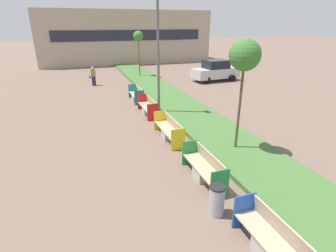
% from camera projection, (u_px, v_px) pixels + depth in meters
% --- Properties ---
extents(planter_grass_strip, '(2.80, 120.00, 0.18)m').
position_uv_depth(planter_grass_strip, '(200.00, 120.00, 13.96)').
color(planter_grass_strip, '#426B33').
rests_on(planter_grass_strip, ground).
extents(building_backdrop, '(21.42, 5.15, 6.44)m').
position_uv_depth(building_backdrop, '(126.00, 37.00, 33.93)').
color(building_backdrop, tan).
rests_on(building_backdrop, ground).
extents(bench_blue_frame, '(0.65, 2.02, 0.94)m').
position_uv_depth(bench_blue_frame, '(270.00, 241.00, 5.86)').
color(bench_blue_frame, '#ADA8A0').
rests_on(bench_blue_frame, ground).
extents(bench_green_frame, '(0.65, 2.22, 0.94)m').
position_uv_depth(bench_green_frame, '(204.00, 169.00, 8.76)').
color(bench_green_frame, '#ADA8A0').
rests_on(bench_green_frame, ground).
extents(bench_yellow_frame, '(0.65, 2.48, 0.94)m').
position_uv_depth(bench_yellow_frame, '(169.00, 131.00, 11.84)').
color(bench_yellow_frame, '#ADA8A0').
rests_on(bench_yellow_frame, ground).
extents(bench_red_frame, '(0.65, 2.28, 0.94)m').
position_uv_depth(bench_red_frame, '(148.00, 108.00, 15.03)').
color(bench_red_frame, '#ADA8A0').
rests_on(bench_red_frame, ground).
extents(bench_teal_frame, '(0.65, 2.01, 0.94)m').
position_uv_depth(bench_teal_frame, '(137.00, 96.00, 17.64)').
color(bench_teal_frame, '#ADA8A0').
rests_on(bench_teal_frame, ground).
extents(litter_bin, '(0.44, 0.44, 0.89)m').
position_uv_depth(litter_bin, '(217.00, 200.00, 7.09)').
color(litter_bin, '#9EA0A5').
rests_on(litter_bin, ground).
extents(street_lamp_post, '(0.24, 0.44, 6.74)m').
position_uv_depth(street_lamp_post, '(158.00, 47.00, 13.87)').
color(street_lamp_post, '#56595B').
rests_on(street_lamp_post, ground).
extents(sapling_tree_near, '(1.16, 1.16, 4.43)m').
position_uv_depth(sapling_tree_near, '(245.00, 56.00, 9.46)').
color(sapling_tree_near, brown).
rests_on(sapling_tree_near, ground).
extents(sapling_tree_far, '(0.94, 0.94, 4.27)m').
position_uv_depth(sapling_tree_far, '(138.00, 37.00, 24.22)').
color(sapling_tree_far, brown).
rests_on(sapling_tree_far, ground).
extents(pedestrian_walking, '(0.53, 0.24, 1.57)m').
position_uv_depth(pedestrian_walking, '(93.00, 76.00, 21.88)').
color(pedestrian_walking, '#232633').
rests_on(pedestrian_walking, ground).
extents(parked_car_distant, '(4.35, 2.15, 1.86)m').
position_uv_depth(parked_car_distant, '(215.00, 71.00, 23.64)').
color(parked_car_distant, '#B7BABF').
rests_on(parked_car_distant, ground).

